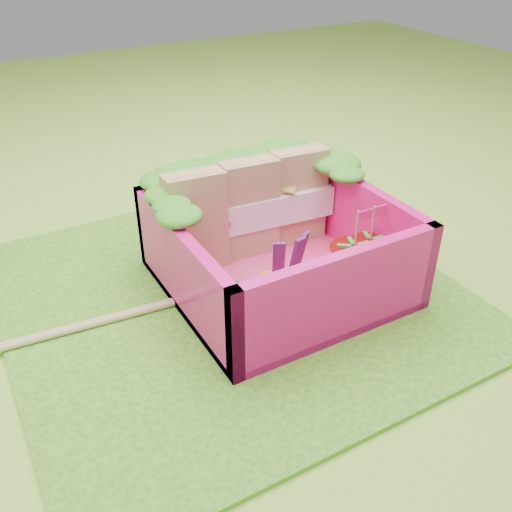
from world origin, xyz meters
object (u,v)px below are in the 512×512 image
object	(u,v)px
sandwich_stack	(250,209)
strawberry_right	(368,258)
broccoli	(240,302)
strawberry_left	(352,268)
chopsticks	(74,328)
bento_box	(278,246)

from	to	relation	value
sandwich_stack	strawberry_right	size ratio (longest dim) A/B	2.40
broccoli	sandwich_stack	bearing A→B (deg)	57.49
sandwich_stack	strawberry_right	distance (m)	0.81
strawberry_left	chopsticks	world-z (taller)	strawberry_left
broccoli	chopsticks	bearing A→B (deg)	147.39
sandwich_stack	strawberry_right	bearing A→B (deg)	-51.95
bento_box	strawberry_left	bearing A→B (deg)	-46.39
bento_box	broccoli	bearing A→B (deg)	-142.25
sandwich_stack	strawberry_left	world-z (taller)	sandwich_stack
sandwich_stack	strawberry_left	size ratio (longest dim) A/B	2.21
strawberry_right	chopsticks	world-z (taller)	strawberry_right
sandwich_stack	chopsticks	bearing A→B (deg)	-170.99
bento_box	broccoli	world-z (taller)	bento_box
broccoli	strawberry_right	world-z (taller)	strawberry_right
bento_box	chopsticks	bearing A→B (deg)	172.46
sandwich_stack	strawberry_right	world-z (taller)	sandwich_stack
strawberry_left	strawberry_right	bearing A→B (deg)	20.65
strawberry_right	chopsticks	xyz separation A→B (m)	(-1.71, 0.43, -0.16)
strawberry_left	sandwich_stack	bearing A→B (deg)	114.24
bento_box	broccoli	size ratio (longest dim) A/B	3.78
broccoli	strawberry_right	bearing A→B (deg)	4.71
sandwich_stack	broccoli	world-z (taller)	sandwich_stack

